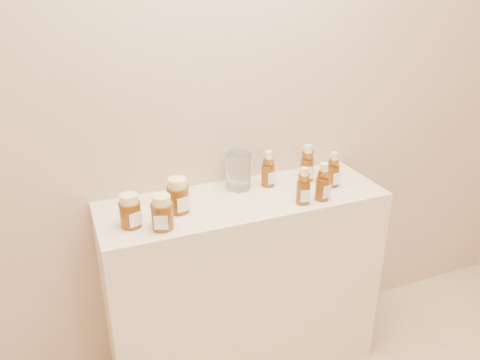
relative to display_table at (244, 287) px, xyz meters
name	(u,v)px	position (x,y,z in m)	size (l,w,h in m)	color
wall_back	(226,80)	(0.00, 0.20, 0.90)	(3.50, 0.02, 2.70)	tan
display_table	(244,287)	(0.00, 0.00, 0.00)	(1.20, 0.40, 0.90)	beige
bear_bottle_back_left	(268,166)	(0.15, 0.08, 0.54)	(0.06, 0.06, 0.18)	#602B07
bear_bottle_back_mid	(307,161)	(0.33, 0.07, 0.54)	(0.06, 0.06, 0.19)	#602B07
bear_bottle_back_right	(333,167)	(0.40, -0.03, 0.54)	(0.06, 0.06, 0.18)	#602B07
bear_bottle_front_left	(304,183)	(0.20, -0.13, 0.54)	(0.06, 0.06, 0.17)	#602B07
bear_bottle_front_right	(323,179)	(0.29, -0.13, 0.54)	(0.06, 0.06, 0.18)	#602B07
honey_jar_left	(130,211)	(-0.47, -0.06, 0.51)	(0.08, 0.08, 0.13)	#602B07
honey_jar_back	(178,195)	(-0.28, -0.01, 0.52)	(0.09, 0.09, 0.14)	#602B07
honey_jar_front	(162,212)	(-0.37, -0.12, 0.52)	(0.08, 0.08, 0.13)	#602B07
glass_canister	(238,169)	(0.02, 0.10, 0.54)	(0.11, 0.11, 0.17)	white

